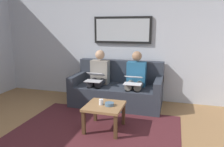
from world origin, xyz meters
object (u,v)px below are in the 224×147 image
couch (117,89)px  coffee_table (104,109)px  bowl (109,104)px  person_right (99,75)px  framed_mirror (122,30)px  laptop_white (133,80)px  person_left (136,78)px  laptop_silver (95,77)px  cup (101,102)px

couch → coffee_table: couch is taller
bowl → person_right: person_right is taller
bowl → person_right: 1.31m
framed_mirror → coffee_table: framed_mirror is taller
couch → laptop_white: couch is taller
bowl → person_left: bearing=-100.0°
coffee_table → bowl: 0.12m
bowl → laptop_silver: bearing=-57.6°
couch → bowl: 1.25m
coffee_table → laptop_white: (-0.29, -0.90, 0.27)m
laptop_white → person_right: 0.83m
coffee_table → person_right: size_ratio=0.51×
person_left → laptop_silver: 0.83m
framed_mirror → coffee_table: 2.01m
couch → framed_mirror: framed_mirror is taller
bowl → person_left: 1.19m
coffee_table → cup: size_ratio=6.52×
framed_mirror → laptop_white: framed_mirror is taller
cup → person_right: bearing=-68.7°
framed_mirror → cup: size_ratio=14.19×
bowl → coffee_table: bearing=-5.9°
laptop_silver → bowl: bearing=122.4°
couch → person_left: 0.50m
coffee_table → laptop_silver: 1.08m
coffee_table → bowl: bowl is taller
person_right → laptop_silver: size_ratio=3.11×
cup → person_left: 1.21m
person_right → coffee_table: bearing=113.6°
framed_mirror → coffee_table: size_ratio=2.18×
couch → framed_mirror: size_ratio=1.46×
laptop_white → bowl: bearing=77.4°
person_left → coffee_table: bearing=75.9°
couch → coffee_table: (-0.11, 1.22, 0.04)m
person_left → laptop_white: bearing=90.0°
person_right → laptop_white: bearing=162.8°
bowl → laptop_white: bearing=-102.6°
couch → person_right: size_ratio=1.64×
cup → laptop_silver: bearing=-64.0°
cup → person_left: size_ratio=0.08×
framed_mirror → person_left: 1.12m
coffee_table → cup: (0.05, 0.00, 0.11)m
coffee_table → person_right: person_right is taller
laptop_white → couch: bearing=-38.3°
coffee_table → laptop_silver: laptop_silver is taller
framed_mirror → laptop_silver: framed_mirror is taller
bowl → cup: bearing=-2.3°
coffee_table → bowl: size_ratio=4.13×
laptop_white → framed_mirror: bearing=-60.6°
couch → laptop_silver: size_ratio=5.08×
couch → framed_mirror: bearing=-90.0°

